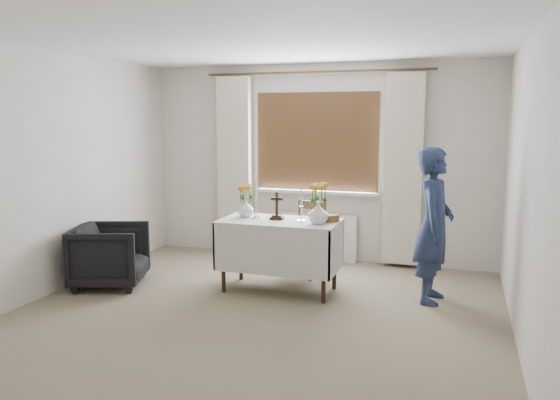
# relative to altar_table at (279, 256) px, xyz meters

# --- Properties ---
(ground) EXTENTS (5.00, 5.00, 0.00)m
(ground) POSITION_rel_altar_table_xyz_m (0.02, -1.04, -0.38)
(ground) COLOR gray
(ground) RESTS_ON ground
(altar_table) EXTENTS (1.24, 0.64, 0.76)m
(altar_table) POSITION_rel_altar_table_xyz_m (0.00, 0.00, 0.00)
(altar_table) COLOR silver
(altar_table) RESTS_ON ground
(wooden_chair) EXTENTS (0.48, 0.48, 0.86)m
(wooden_chair) POSITION_rel_altar_table_xyz_m (0.09, 0.64, 0.05)
(wooden_chair) COLOR #533C1C
(wooden_chair) RESTS_ON ground
(armchair) EXTENTS (0.94, 0.93, 0.68)m
(armchair) POSITION_rel_altar_table_xyz_m (-1.81, -0.41, -0.04)
(armchair) COLOR black
(armchair) RESTS_ON ground
(person) EXTENTS (0.41, 0.59, 1.54)m
(person) POSITION_rel_altar_table_xyz_m (1.55, 0.18, 0.39)
(person) COLOR navy
(person) RESTS_ON ground
(radiator) EXTENTS (1.10, 0.10, 0.60)m
(radiator) POSITION_rel_altar_table_xyz_m (0.02, 1.38, -0.08)
(radiator) COLOR silver
(radiator) RESTS_ON ground
(wooden_cross) EXTENTS (0.14, 0.10, 0.29)m
(wooden_cross) POSITION_rel_altar_table_xyz_m (-0.04, 0.03, 0.53)
(wooden_cross) COLOR black
(wooden_cross) RESTS_ON altar_table
(candlestick_left) EXTENTS (0.12, 0.12, 0.38)m
(candlestick_left) POSITION_rel_altar_table_xyz_m (-0.27, 0.02, 0.57)
(candlestick_left) COLOR white
(candlestick_left) RESTS_ON altar_table
(candlestick_right) EXTENTS (0.11, 0.11, 0.33)m
(candlestick_right) POSITION_rel_altar_table_xyz_m (0.23, 0.02, 0.55)
(candlestick_right) COLOR white
(candlestick_right) RESTS_ON altar_table
(flower_vase_left) EXTENTS (0.23, 0.23, 0.19)m
(flower_vase_left) POSITION_rel_altar_table_xyz_m (-0.41, 0.07, 0.47)
(flower_vase_left) COLOR white
(flower_vase_left) RESTS_ON altar_table
(flower_vase_right) EXTENTS (0.22, 0.22, 0.21)m
(flower_vase_right) POSITION_rel_altar_table_xyz_m (0.43, -0.05, 0.49)
(flower_vase_right) COLOR white
(flower_vase_right) RESTS_ON altar_table
(wicker_basket) EXTENTS (0.25, 0.25, 0.07)m
(wicker_basket) POSITION_rel_altar_table_xyz_m (0.51, 0.12, 0.42)
(wicker_basket) COLOR brown
(wicker_basket) RESTS_ON altar_table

